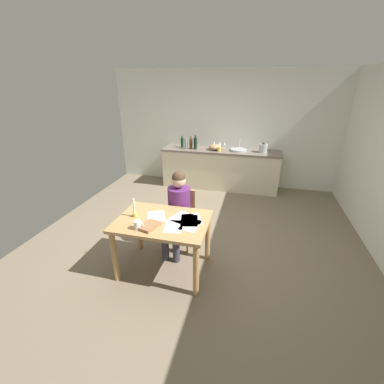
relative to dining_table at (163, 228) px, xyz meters
The scene contains 26 objects.
ground_plane 1.11m from the dining_table, 72.47° to the left, with size 5.20×5.20×0.04m, color #7A6B56.
wall_back 3.53m from the dining_table, 85.52° to the left, with size 5.20×0.12×2.60m, color silver.
kitchen_counter 3.11m from the dining_table, 85.01° to the left, with size 2.66×0.64×0.90m.
dining_table is the anchor object (origin of this frame).
chair_at_table 0.67m from the dining_table, 85.94° to the left, with size 0.42×0.42×0.85m.
person_seated 0.51m from the dining_table, 85.44° to the left, with size 0.33×0.60×1.19m.
coffee_mug 0.38m from the dining_table, 127.46° to the right, with size 0.12×0.08×0.10m.
candlestick 0.42m from the dining_table, behind, with size 0.06×0.06×0.25m.
book_magazine 0.26m from the dining_table, 114.70° to the right, with size 0.17×0.26×0.03m, color #956843.
paper_letter 0.39m from the dining_table, ahead, with size 0.21×0.30×0.00m, color white.
paper_bill 0.35m from the dining_table, 11.79° to the left, with size 0.21×0.30×0.00m, color white.
paper_envelope 0.39m from the dining_table, 17.43° to the left, with size 0.21×0.30×0.00m, color white.
paper_receipt 0.25m from the dining_table, 31.34° to the right, with size 0.21×0.30×0.00m, color white.
paper_notice 0.27m from the dining_table, 30.83° to the left, with size 0.21×0.30×0.00m, color white.
paper_flyer 0.18m from the dining_table, 148.09° to the left, with size 0.21×0.30×0.00m, color white.
sink_unit 3.18m from the dining_table, 77.92° to the left, with size 0.36×0.36×0.24m.
bottle_oil 3.21m from the dining_table, 101.71° to the left, with size 0.06×0.06×0.27m.
bottle_vinegar 3.08m from the dining_table, 99.89° to the left, with size 0.07×0.07×0.27m.
bottle_wine_red 3.08m from the dining_table, 97.76° to the left, with size 0.07×0.07×0.28m.
bottle_sauce 3.06m from the dining_table, 95.79° to the left, with size 0.08×0.08×0.31m.
mixing_bowl 3.08m from the dining_table, 87.39° to the left, with size 0.28×0.28×0.13m, color tan.
stovetop_kettle 3.34m from the dining_table, 69.02° to the left, with size 0.18×0.18×0.22m.
wine_glass_near_sink 3.29m from the dining_table, 84.32° to the left, with size 0.07×0.07×0.15m.
wine_glass_by_kettle 3.28m from the dining_table, 86.22° to the left, with size 0.07×0.07×0.15m.
wine_glass_back_left 3.27m from the dining_table, 88.52° to the left, with size 0.07×0.07×0.15m.
teacup_on_counter 2.98m from the dining_table, 85.06° to the left, with size 0.11×0.07×0.09m.
Camera 1 is at (0.76, -3.46, 2.32)m, focal length 24.01 mm.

